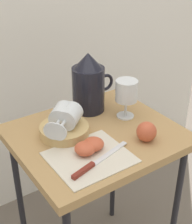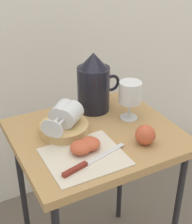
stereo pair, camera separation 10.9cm
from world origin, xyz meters
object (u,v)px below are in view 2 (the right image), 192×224
object	(u,v)px
basket_tray	(64,128)
knife	(86,164)
apple_half_right	(90,144)
apple_whole	(145,135)
table	(96,150)
wine_glass_upright	(130,94)
pitcher	(94,87)
wine_glass_tipped_far	(69,115)
wine_glass_tipped_near	(62,114)
apple_half_left	(81,148)

from	to	relation	value
basket_tray	knife	world-z (taller)	basket_tray
apple_half_right	apple_whole	world-z (taller)	apple_whole
table	apple_whole	distance (m)	0.20
wine_glass_upright	apple_half_right	distance (m)	0.25
pitcher	apple_half_right	distance (m)	0.27
pitcher	knife	xyz separation A→B (m)	(-0.18, -0.30, -0.08)
pitcher	wine_glass_tipped_far	bearing A→B (deg)	-143.26
apple_half_right	basket_tray	bearing A→B (deg)	104.43
wine_glass_upright	apple_half_right	bearing A→B (deg)	-153.07
wine_glass_tipped_near	wine_glass_tipped_far	distance (m)	0.02
basket_tray	wine_glass_tipped_near	size ratio (longest dim) A/B	1.13
basket_tray	apple_half_left	xyz separation A→B (m)	(-0.00, -0.13, 0.00)
basket_tray	apple_half_left	world-z (taller)	apple_half_left
wine_glass_tipped_near	apple_whole	bearing A→B (deg)	-41.69
wine_glass_upright	apple_whole	size ratio (longest dim) A/B	2.17
apple_whole	pitcher	bearing A→B (deg)	98.14
pitcher	apple_whole	distance (m)	0.29
pitcher	apple_half_right	world-z (taller)	pitcher
wine_glass_upright	apple_whole	world-z (taller)	wine_glass_upright
table	wine_glass_upright	distance (m)	0.23
basket_tray	apple_half_left	distance (m)	0.13
wine_glass_tipped_far	apple_half_left	bearing A→B (deg)	-97.14
wine_glass_tipped_near	table	bearing A→B (deg)	-29.09
wine_glass_upright	apple_half_left	world-z (taller)	wine_glass_upright
table	apple_half_right	xyz separation A→B (m)	(-0.06, -0.08, 0.09)
wine_glass_tipped_far	basket_tray	bearing A→B (deg)	144.56
pitcher	wine_glass_tipped_near	xyz separation A→B (m)	(-0.17, -0.10, -0.02)
table	apple_half_right	world-z (taller)	apple_half_right
wine_glass_upright	apple_half_right	size ratio (longest dim) A/B	2.17
table	knife	xyz separation A→B (m)	(-0.11, -0.15, 0.08)
apple_half_left	basket_tray	bearing A→B (deg)	89.34
knife	basket_tray	bearing A→B (deg)	85.56
apple_half_right	knife	distance (m)	0.08
table	wine_glass_upright	size ratio (longest dim) A/B	4.85
apple_half_left	pitcher	bearing A→B (deg)	54.67
table	pitcher	distance (m)	0.23
wine_glass_tipped_near	apple_half_right	xyz separation A→B (m)	(0.04, -0.13, -0.05)
pitcher	wine_glass_upright	size ratio (longest dim) A/B	1.58
apple_half_left	knife	world-z (taller)	apple_half_left
wine_glass_upright	knife	xyz separation A→B (m)	(-0.26, -0.18, -0.09)
pitcher	knife	distance (m)	0.36
basket_tray	apple_whole	size ratio (longest dim) A/B	2.50
table	apple_half_left	world-z (taller)	apple_half_left
wine_glass_upright	apple_whole	distance (m)	0.18
wine_glass_tipped_near	wine_glass_upright	bearing A→B (deg)	-5.68
pitcher	apple_half_right	xyz separation A→B (m)	(-0.13, -0.23, -0.07)
basket_tray	apple_half_right	distance (m)	0.13
apple_half_left	knife	xyz separation A→B (m)	(-0.01, -0.06, -0.01)
table	apple_whole	bearing A→B (deg)	-50.01
basket_tray	knife	size ratio (longest dim) A/B	0.70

